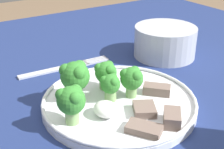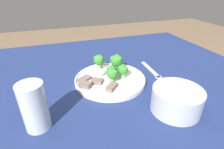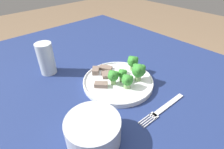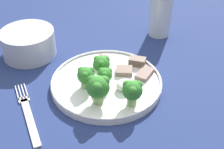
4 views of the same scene
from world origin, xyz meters
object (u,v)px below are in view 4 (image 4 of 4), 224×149
object	(u,v)px
fork	(28,113)
drinking_glass	(160,17)
dinner_plate	(106,83)
cream_bowl	(29,44)

from	to	relation	value
fork	drinking_glass	xyz separation A→B (m)	(0.43, 0.16, 0.05)
fork	drinking_glass	world-z (taller)	drinking_glass
dinner_plate	drinking_glass	world-z (taller)	drinking_glass
dinner_plate	fork	xyz separation A→B (m)	(-0.19, -0.01, -0.01)
fork	drinking_glass	distance (m)	0.46
dinner_plate	fork	bearing A→B (deg)	-176.22
fork	cream_bowl	world-z (taller)	cream_bowl
fork	dinner_plate	bearing A→B (deg)	3.78
cream_bowl	drinking_glass	bearing A→B (deg)	-8.87
dinner_plate	cream_bowl	bearing A→B (deg)	120.96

